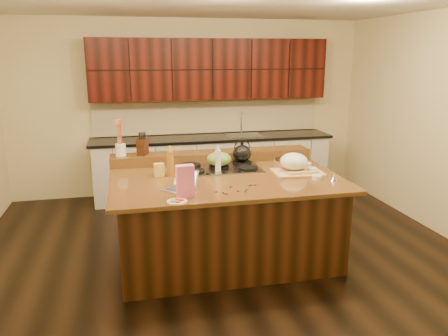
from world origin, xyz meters
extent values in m
cube|color=black|center=(0.00, 0.00, -0.01)|extent=(5.50, 5.00, 0.01)
cube|color=beige|center=(0.00, 2.50, 1.35)|extent=(5.50, 0.01, 2.70)
cube|color=beige|center=(0.00, -2.50, 1.35)|extent=(5.50, 0.01, 2.70)
cube|color=black|center=(0.00, 0.00, 0.44)|extent=(2.22, 1.42, 0.88)
cube|color=black|center=(0.00, 0.00, 0.90)|extent=(2.40, 1.60, 0.04)
cube|color=black|center=(0.00, 0.70, 0.98)|extent=(2.40, 0.30, 0.12)
cube|color=gray|center=(0.00, 0.30, 0.93)|extent=(0.92, 0.52, 0.02)
cylinder|color=black|center=(-0.30, 0.43, 0.95)|extent=(0.22, 0.22, 0.03)
cylinder|color=black|center=(0.30, 0.43, 0.95)|extent=(0.22, 0.22, 0.03)
cylinder|color=black|center=(-0.30, 0.17, 0.95)|extent=(0.22, 0.22, 0.03)
cylinder|color=black|center=(0.30, 0.17, 0.95)|extent=(0.22, 0.22, 0.03)
cylinder|color=black|center=(0.00, 0.30, 0.95)|extent=(0.22, 0.22, 0.03)
cube|color=silver|center=(0.30, 2.17, 0.45)|extent=(3.60, 0.62, 0.90)
cube|color=black|center=(0.30, 2.17, 0.92)|extent=(3.70, 0.66, 0.04)
cube|color=gray|center=(0.80, 2.17, 0.94)|extent=(0.55, 0.42, 0.01)
cylinder|color=gray|center=(0.80, 2.35, 1.12)|extent=(0.02, 0.02, 0.36)
cube|color=black|center=(0.30, 2.32, 1.95)|extent=(3.60, 0.34, 0.90)
cube|color=beige|center=(0.30, 2.48, 1.20)|extent=(3.60, 0.03, 0.50)
ellipsoid|color=black|center=(0.30, 0.43, 1.06)|extent=(0.27, 0.27, 0.19)
ellipsoid|color=olive|center=(0.00, 0.30, 1.04)|extent=(0.34, 0.34, 0.15)
cube|color=#B7B7BC|center=(-0.54, -0.40, 0.93)|extent=(0.34, 0.35, 0.01)
cube|color=black|center=(-0.54, -0.40, 0.94)|extent=(0.25, 0.26, 0.00)
cube|color=#B7B7BC|center=(-0.46, -0.34, 1.03)|extent=(0.23, 0.26, 0.19)
cube|color=silver|center=(-0.47, -0.34, 1.03)|extent=(0.20, 0.23, 0.16)
cylinder|color=#B96A20|center=(-0.56, 0.15, 1.06)|extent=(0.07, 0.07, 0.27)
cylinder|color=silver|center=(-0.04, 0.18, 1.04)|extent=(0.07, 0.07, 0.25)
cube|color=tan|center=(0.79, -0.06, 0.93)|extent=(0.54, 0.41, 0.02)
ellipsoid|color=white|center=(0.78, 0.02, 1.04)|extent=(0.30, 0.30, 0.19)
cube|color=#EDD872|center=(0.70, -0.18, 0.96)|extent=(0.11, 0.03, 0.03)
cube|color=#EDD872|center=(0.81, -0.18, 0.96)|extent=(0.11, 0.03, 0.03)
cube|color=#EDD872|center=(0.93, -0.18, 0.96)|extent=(0.11, 0.03, 0.03)
cylinder|color=gray|center=(0.91, -0.08, 0.95)|extent=(0.20, 0.08, 0.01)
cylinder|color=white|center=(0.90, -0.32, 0.94)|extent=(0.13, 0.13, 0.04)
cylinder|color=white|center=(0.98, -0.04, 0.94)|extent=(0.13, 0.13, 0.04)
cylinder|color=white|center=(1.02, 0.21, 0.94)|extent=(0.13, 0.13, 0.04)
cylinder|color=#996B3F|center=(0.73, 0.19, 0.97)|extent=(0.28, 0.28, 0.09)
cone|color=silver|center=(1.05, -0.41, 0.96)|extent=(0.10, 0.10, 0.07)
cube|color=pink|center=(-0.50, -0.58, 1.07)|extent=(0.17, 0.10, 0.30)
cylinder|color=white|center=(-0.59, -0.71, 0.93)|extent=(0.22, 0.22, 0.01)
cube|color=#E7C151|center=(-0.68, 0.17, 0.99)|extent=(0.11, 0.09, 0.14)
cylinder|color=white|center=(-1.07, 0.70, 1.11)|extent=(0.12, 0.12, 0.14)
cube|color=black|center=(-0.82, 0.70, 1.14)|extent=(0.15, 0.18, 0.19)
ellipsoid|color=red|center=(0.00, -0.55, 0.93)|extent=(0.02, 0.02, 0.02)
ellipsoid|color=#198C26|center=(0.16, -0.38, 0.93)|extent=(0.02, 0.02, 0.02)
ellipsoid|color=red|center=(-0.13, -0.60, 0.93)|extent=(0.02, 0.02, 0.02)
ellipsoid|color=#198C26|center=(-0.03, -0.38, 0.93)|extent=(0.02, 0.02, 0.02)
ellipsoid|color=red|center=(-0.20, -0.52, 0.93)|extent=(0.02, 0.02, 0.02)
ellipsoid|color=#198C26|center=(0.22, -0.39, 0.93)|extent=(0.02, 0.02, 0.02)
ellipsoid|color=red|center=(0.18, -0.38, 0.93)|extent=(0.02, 0.02, 0.02)
ellipsoid|color=#198C26|center=(0.06, -0.57, 0.93)|extent=(0.02, 0.02, 0.02)
ellipsoid|color=red|center=(-0.03, -0.39, 0.93)|extent=(0.02, 0.02, 0.02)
ellipsoid|color=#198C26|center=(-0.14, -0.56, 0.93)|extent=(0.02, 0.02, 0.02)
ellipsoid|color=red|center=(0.09, -0.52, 0.93)|extent=(0.02, 0.02, 0.02)
camera|label=1|loc=(-0.99, -4.33, 2.18)|focal=35.00mm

